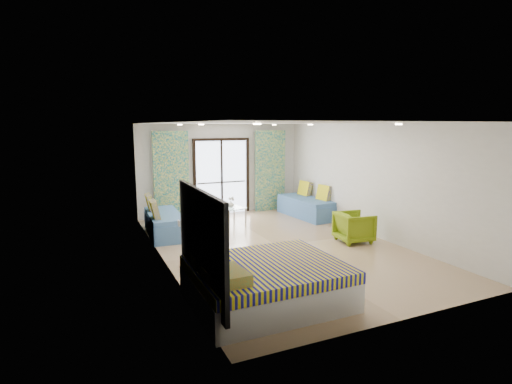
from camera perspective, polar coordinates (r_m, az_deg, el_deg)
name	(u,v)px	position (r m, az deg, el deg)	size (l,w,h in m)	color
floor	(278,246)	(8.96, 3.10, -7.72)	(5.00, 7.50, 0.01)	#967959
ceiling	(279,123)	(8.56, 3.27, 9.82)	(5.00, 7.50, 0.01)	silver
wall_back	(221,169)	(12.09, -4.99, 3.28)	(5.00, 0.01, 2.70)	silver
wall_front	(408,225)	(5.65, 20.90, -4.42)	(5.00, 0.01, 2.70)	silver
wall_left	(162,194)	(7.85, -13.28, -0.29)	(0.01, 7.50, 2.70)	silver
wall_right	(370,180)	(10.04, 15.98, 1.69)	(0.01, 7.50, 2.70)	silver
balcony_door	(222,172)	(12.07, -4.94, 2.83)	(1.76, 0.08, 2.28)	black
balcony_rail	(222,182)	(12.12, -4.93, 1.39)	(1.52, 0.03, 0.04)	#595451
curtain_left	(171,176)	(11.51, -12.00, 2.30)	(1.00, 0.10, 2.50)	white
curtain_right	(270,171)	(12.52, 2.01, 3.06)	(1.00, 0.10, 2.50)	white
downlight_a	(257,124)	(6.15, 0.17, 9.70)	(0.12, 0.12, 0.02)	#FFE0B2
downlight_b	(399,124)	(7.73, 19.71, 9.10)	(0.12, 0.12, 0.02)	#FFE0B2
downlight_c	(201,124)	(8.97, -7.83, 9.54)	(0.12, 0.12, 0.02)	#FFE0B2
downlight_d	(310,125)	(10.12, 7.78, 9.52)	(0.12, 0.12, 0.02)	#FFE0B2
downlight_e	(180,125)	(10.90, -10.83, 9.43)	(0.12, 0.12, 0.02)	#FFE0B2
downlight_f	(274,125)	(11.87, 2.62, 9.58)	(0.12, 0.12, 0.02)	#FFE0B2
headboard	(201,243)	(5.57, -7.87, -7.26)	(0.06, 2.10, 1.50)	black
switch_plate	(179,223)	(6.74, -10.95, -4.40)	(0.02, 0.10, 0.10)	silver
bed	(265,282)	(6.14, 1.32, -12.76)	(2.23, 1.82, 0.77)	silver
daybed_left	(164,223)	(10.03, -13.06, -4.31)	(0.85, 1.98, 0.96)	#41689B
daybed_right	(307,206)	(11.81, 7.25, -2.03)	(0.93, 2.05, 0.98)	#41689B
coffee_table	(231,209)	(11.00, -3.52, -2.46)	(0.77, 0.77, 0.73)	silver
vase	(231,204)	(11.01, -3.62, -1.73)	(0.18, 0.18, 0.18)	white
armchair	(354,226)	(9.45, 13.85, -4.69)	(0.74, 0.69, 0.76)	olive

